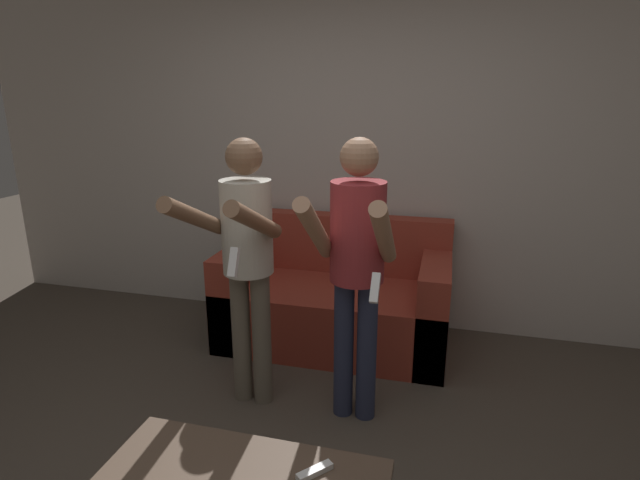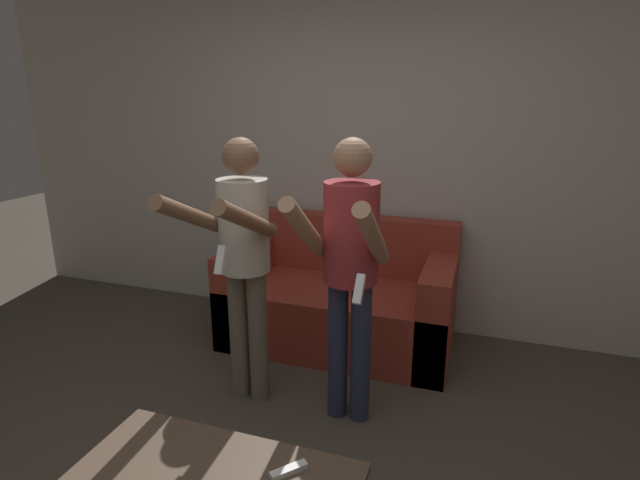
# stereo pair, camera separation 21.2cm
# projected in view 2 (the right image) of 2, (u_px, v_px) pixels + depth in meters

# --- Properties ---
(wall_back) EXTENTS (6.40, 0.06, 2.70)m
(wall_back) POSITION_uv_depth(u_px,v_px,m) (368.00, 152.00, 3.73)
(wall_back) COLOR beige
(wall_back) RESTS_ON ground_plane
(couch) EXTENTS (1.61, 0.83, 0.89)m
(couch) POSITION_uv_depth(u_px,v_px,m) (340.00, 302.00, 3.65)
(couch) COLOR #9E3828
(couch) RESTS_ON ground_plane
(person_standing_left) EXTENTS (0.40, 0.72, 1.55)m
(person_standing_left) POSITION_uv_depth(u_px,v_px,m) (242.00, 248.00, 2.76)
(person_standing_left) COLOR #6B6051
(person_standing_left) RESTS_ON ground_plane
(person_standing_right) EXTENTS (0.41, 0.66, 1.57)m
(person_standing_right) POSITION_uv_depth(u_px,v_px,m) (350.00, 258.00, 2.57)
(person_standing_right) COLOR #282D47
(person_standing_right) RESTS_ON ground_plane
(remote_on_table) EXTENTS (0.13, 0.14, 0.02)m
(remote_on_table) POSITION_uv_depth(u_px,v_px,m) (289.00, 470.00, 1.90)
(remote_on_table) COLOR white
(remote_on_table) RESTS_ON coffee_table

